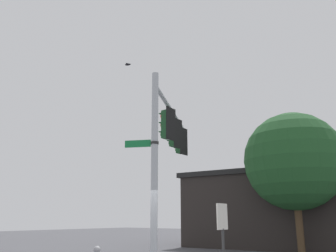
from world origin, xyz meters
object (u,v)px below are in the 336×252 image
traffic_light_mid_outer (180,142)px  historical_marker (223,228)px  traffic_light_mid_inner (174,134)px  street_name_sign (146,143)px  traffic_light_nearest_pole (167,124)px  bird_flying (128,64)px

traffic_light_mid_outer → historical_marker: bearing=-129.3°
traffic_light_mid_inner → traffic_light_mid_outer: 1.53m
historical_marker → street_name_sign: bearing=133.7°
traffic_light_mid_outer → historical_marker: (-2.99, -3.64, -3.63)m
traffic_light_nearest_pole → historical_marker: size_ratio=0.62×
traffic_light_mid_inner → traffic_light_mid_outer: same height
traffic_light_mid_outer → street_name_sign: (-4.59, -1.96, -1.10)m
bird_flying → traffic_light_mid_inner: bearing=-63.2°
traffic_light_mid_outer → street_name_sign: size_ratio=1.33×
bird_flying → traffic_light_nearest_pole: bearing=-99.7°
street_name_sign → historical_marker: (1.60, -1.68, -2.53)m
street_name_sign → traffic_light_mid_inner: bearing=21.8°
traffic_light_nearest_pole → traffic_light_mid_inner: size_ratio=1.00×
traffic_light_mid_outer → traffic_light_mid_inner: bearing=-153.8°
traffic_light_mid_inner → historical_marker: traffic_light_mid_inner is taller
traffic_light_mid_outer → bird_flying: bearing=152.9°
traffic_light_nearest_pole → traffic_light_mid_inner: same height
traffic_light_mid_inner → historical_marker: (-1.62, -2.97, -3.63)m
traffic_light_nearest_pole → traffic_light_mid_outer: bearing=26.2°
traffic_light_nearest_pole → street_name_sign: 2.24m
street_name_sign → historical_marker: size_ratio=0.46×
traffic_light_mid_outer → street_name_sign: bearing=-156.9°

